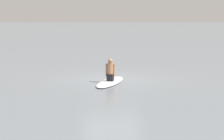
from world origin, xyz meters
TOP-DOWN VIEW (x-y plane):
  - ground_plane at (0.00, 0.00)m, footprint 400.00×400.00m
  - surfboard at (-0.09, -0.97)m, footprint 1.61×3.14m
  - person_paddler at (-0.09, -0.97)m, footprint 0.40×0.36m

SIDE VIEW (x-z plane):
  - ground_plane at x=0.00m, z-range 0.00..0.00m
  - surfboard at x=-0.09m, z-range 0.00..0.09m
  - person_paddler at x=-0.09m, z-range 0.04..0.96m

